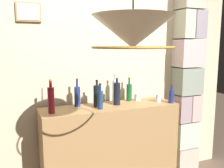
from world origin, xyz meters
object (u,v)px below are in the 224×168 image
object	(u,v)px
liquor_bottle_sherry	(77,96)
glass_tumbler_highball	(158,98)
glass_tumbler_rocks	(137,97)
liquor_bottle_scotch	(171,96)
liquor_bottle_rye	(51,99)
pendant_lamp	(133,33)
liquor_bottle_rum	(129,92)
liquor_bottle_bourbon	(117,93)
liquor_bottle_vermouth	(115,91)
liquor_bottle_mezcal	(97,95)
liquor_bottle_brandy	(100,99)

from	to	relation	value
liquor_bottle_sherry	glass_tumbler_highball	distance (m)	0.95
liquor_bottle_sherry	glass_tumbler_rocks	distance (m)	0.74
liquor_bottle_scotch	glass_tumbler_rocks	distance (m)	0.40
liquor_bottle_sherry	liquor_bottle_scotch	bearing A→B (deg)	-13.85
liquor_bottle_rye	pendant_lamp	world-z (taller)	pendant_lamp
glass_tumbler_highball	liquor_bottle_scotch	bearing A→B (deg)	-44.76
liquor_bottle_rum	liquor_bottle_rye	world-z (taller)	liquor_bottle_rye
pendant_lamp	liquor_bottle_bourbon	bearing A→B (deg)	72.01
liquor_bottle_bourbon	liquor_bottle_scotch	distance (m)	0.64
glass_tumbler_rocks	liquor_bottle_sherry	bearing A→B (deg)	-179.95
liquor_bottle_scotch	glass_tumbler_highball	world-z (taller)	liquor_bottle_scotch
glass_tumbler_rocks	liquor_bottle_rye	bearing A→B (deg)	-170.89
liquor_bottle_rum	liquor_bottle_rye	xyz separation A→B (m)	(-0.95, -0.20, 0.03)
liquor_bottle_rum	liquor_bottle_bourbon	bearing A→B (deg)	-149.43
pendant_lamp	liquor_bottle_rum	bearing A→B (deg)	64.27
liquor_bottle_rum	liquor_bottle_vermouth	bearing A→B (deg)	-179.09
liquor_bottle_scotch	liquor_bottle_bourbon	bearing A→B (deg)	165.27
liquor_bottle_rye	liquor_bottle_rum	bearing A→B (deg)	11.88
glass_tumbler_highball	liquor_bottle_sherry	bearing A→B (deg)	170.79
liquor_bottle_vermouth	glass_tumbler_highball	bearing A→B (deg)	-20.62
liquor_bottle_rye	glass_tumbler_rocks	xyz separation A→B (m)	(1.04, 0.17, -0.10)
liquor_bottle_vermouth	liquor_bottle_rum	size ratio (longest dim) A/B	1.13
liquor_bottle_vermouth	liquor_bottle_mezcal	xyz separation A→B (m)	(-0.25, -0.11, -0.02)
liquor_bottle_mezcal	glass_tumbler_rocks	world-z (taller)	liquor_bottle_mezcal
glass_tumbler_rocks	pendant_lamp	xyz separation A→B (m)	(-0.63, -1.08, 0.70)
liquor_bottle_sherry	liquor_bottle_mezcal	xyz separation A→B (m)	(0.20, -0.08, 0.00)
liquor_bottle_rye	glass_tumbler_highball	xyz separation A→B (m)	(1.24, 0.01, -0.09)
liquor_bottle_scotch	liquor_bottle_sherry	bearing A→B (deg)	166.15
liquor_bottle_rye	glass_tumbler_rocks	world-z (taller)	liquor_bottle_rye
liquor_bottle_vermouth	liquor_bottle_sherry	size ratio (longest dim) A/B	1.07
glass_tumbler_highball	pendant_lamp	size ratio (longest dim) A/B	0.17
liquor_bottle_scotch	liquor_bottle_rye	xyz separation A→B (m)	(-1.34, 0.09, 0.06)
liquor_bottle_vermouth	liquor_bottle_mezcal	world-z (taller)	liquor_bottle_vermouth
liquor_bottle_scotch	liquor_bottle_vermouth	bearing A→B (deg)	154.04
liquor_bottle_rye	pendant_lamp	bearing A→B (deg)	-65.78
liquor_bottle_mezcal	liquor_bottle_bourbon	bearing A→B (deg)	-4.85
liquor_bottle_scotch	liquor_bottle_mezcal	xyz separation A→B (m)	(-0.84, 0.18, 0.04)
liquor_bottle_rum	liquor_bottle_scotch	distance (m)	0.49
glass_tumbler_highball	liquor_bottle_vermouth	bearing A→B (deg)	159.38
liquor_bottle_rye	glass_tumbler_highball	size ratio (longest dim) A/B	3.69
liquor_bottle_sherry	liquor_bottle_brandy	size ratio (longest dim) A/B	1.14
liquor_bottle_scotch	liquor_bottle_mezcal	distance (m)	0.86
liquor_bottle_bourbon	pendant_lamp	size ratio (longest dim) A/B	0.55
pendant_lamp	glass_tumbler_rocks	bearing A→B (deg)	59.75
glass_tumbler_highball	glass_tumbler_rocks	bearing A→B (deg)	142.39
liquor_bottle_bourbon	liquor_bottle_sherry	bearing A→B (deg)	167.44
liquor_bottle_vermouth	liquor_bottle_bourbon	distance (m)	0.13
glass_tumbler_highball	pendant_lamp	xyz separation A→B (m)	(-0.83, -0.93, 0.69)
liquor_bottle_mezcal	pendant_lamp	bearing A→B (deg)	-95.24
liquor_bottle_rum	glass_tumbler_rocks	xyz separation A→B (m)	(0.09, -0.03, -0.07)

